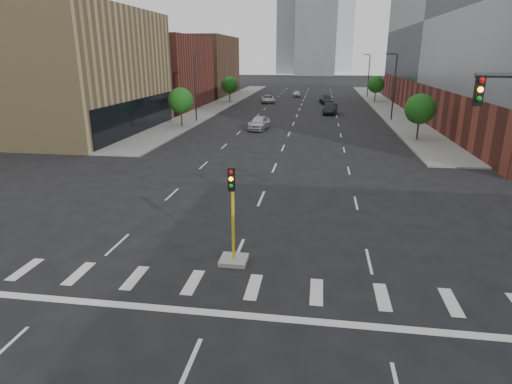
% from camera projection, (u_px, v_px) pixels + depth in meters
% --- Properties ---
extents(sidewalk_left_far, '(5.00, 92.00, 0.15)m').
position_uv_depth(sidewalk_left_far, '(224.00, 103.00, 82.42)').
color(sidewalk_left_far, gray).
rests_on(sidewalk_left_far, ground).
extents(sidewalk_right_far, '(5.00, 92.00, 0.15)m').
position_uv_depth(sidewalk_right_far, '(384.00, 105.00, 78.21)').
color(sidewalk_right_far, gray).
rests_on(sidewalk_right_far, ground).
extents(building_left_mid, '(20.00, 24.00, 14.00)m').
position_uv_depth(building_left_mid, '(55.00, 72.00, 50.04)').
color(building_left_mid, tan).
rests_on(building_left_mid, ground).
extents(building_left_far_a, '(20.00, 22.00, 12.00)m').
position_uv_depth(building_left_far_a, '(143.00, 72.00, 74.84)').
color(building_left_far_a, brown).
rests_on(building_left_far_a, ground).
extents(building_left_far_b, '(20.00, 24.00, 13.00)m').
position_uv_depth(building_left_far_b, '(187.00, 66.00, 99.17)').
color(building_left_far_b, brown).
rests_on(building_left_far_b, ground).
extents(building_right_main, '(24.00, 70.00, 22.00)m').
position_uv_depth(building_right_main, '(511.00, 39.00, 59.65)').
color(building_right_main, brown).
rests_on(building_right_main, ground).
extents(tower_mid, '(18.00, 18.00, 44.00)m').
position_uv_depth(tower_mid, '(316.00, 25.00, 192.30)').
color(tower_mid, slate).
rests_on(tower_mid, ground).
extents(median_traffic_signal, '(1.20, 1.20, 4.40)m').
position_uv_depth(median_traffic_signal, '(233.00, 242.00, 18.79)').
color(median_traffic_signal, '#999993').
rests_on(median_traffic_signal, ground).
extents(streetlight_right_a, '(1.60, 0.22, 9.07)m').
position_uv_depth(streetlight_right_a, '(394.00, 84.00, 59.03)').
color(streetlight_right_a, '#2D2D30').
rests_on(streetlight_right_a, ground).
extents(streetlight_right_b, '(1.60, 0.22, 9.07)m').
position_uv_depth(streetlight_right_b, '(368.00, 74.00, 91.99)').
color(streetlight_right_b, '#2D2D30').
rests_on(streetlight_right_b, ground).
extents(streetlight_left, '(1.60, 0.22, 9.07)m').
position_uv_depth(streetlight_left, '(196.00, 85.00, 58.09)').
color(streetlight_left, '#2D2D30').
rests_on(streetlight_left, ground).
extents(tree_left_near, '(3.20, 3.20, 4.85)m').
position_uv_depth(tree_left_near, '(181.00, 100.00, 53.95)').
color(tree_left_near, '#382619').
rests_on(tree_left_near, ground).
extents(tree_left_far, '(3.20, 3.20, 4.85)m').
position_uv_depth(tree_left_far, '(230.00, 85.00, 82.21)').
color(tree_left_far, '#382619').
rests_on(tree_left_far, ground).
extents(tree_right_near, '(3.20, 3.20, 4.85)m').
position_uv_depth(tree_right_near, '(420.00, 109.00, 45.31)').
color(tree_right_near, '#382619').
rests_on(tree_right_near, ground).
extents(tree_right_far, '(3.20, 3.20, 4.85)m').
position_uv_depth(tree_right_far, '(376.00, 85.00, 82.99)').
color(tree_right_far, '#382619').
rests_on(tree_right_far, ground).
extents(car_near_left, '(2.51, 5.14, 1.69)m').
position_uv_depth(car_near_left, '(259.00, 123.00, 52.87)').
color(car_near_left, '#BABBBF').
rests_on(car_near_left, ground).
extents(car_mid_right, '(2.39, 5.38, 1.71)m').
position_uv_depth(car_mid_right, '(330.00, 109.00, 67.04)').
color(car_mid_right, black).
rests_on(car_mid_right, ground).
extents(car_far_left, '(3.35, 5.71, 1.49)m').
position_uv_depth(car_far_left, '(268.00, 99.00, 82.79)').
color(car_far_left, beige).
rests_on(car_far_left, ground).
extents(car_deep_right, '(2.94, 5.45, 1.50)m').
position_uv_depth(car_deep_right, '(326.00, 100.00, 81.02)').
color(car_deep_right, black).
rests_on(car_deep_right, ground).
extents(car_distant, '(2.04, 4.08, 1.33)m').
position_uv_depth(car_distant, '(297.00, 94.00, 94.97)').
color(car_distant, silver).
rests_on(car_distant, ground).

